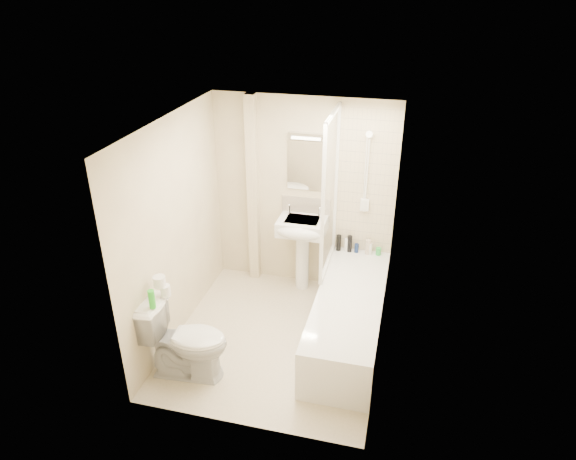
# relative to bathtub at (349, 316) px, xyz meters

# --- Properties ---
(floor) EXTENTS (2.50, 2.50, 0.00)m
(floor) POSITION_rel_bathtub_xyz_m (-0.75, -0.20, -0.29)
(floor) COLOR beige
(floor) RESTS_ON ground
(wall_back) EXTENTS (2.20, 0.02, 2.40)m
(wall_back) POSITION_rel_bathtub_xyz_m (-0.75, 1.05, 0.91)
(wall_back) COLOR beige
(wall_back) RESTS_ON ground
(wall_left) EXTENTS (0.02, 2.50, 2.40)m
(wall_left) POSITION_rel_bathtub_xyz_m (-1.85, -0.20, 0.91)
(wall_left) COLOR beige
(wall_left) RESTS_ON ground
(wall_right) EXTENTS (0.02, 2.50, 2.40)m
(wall_right) POSITION_rel_bathtub_xyz_m (0.35, -0.20, 0.91)
(wall_right) COLOR beige
(wall_right) RESTS_ON ground
(ceiling) EXTENTS (2.20, 2.50, 0.02)m
(ceiling) POSITION_rel_bathtub_xyz_m (-0.75, -0.20, 2.11)
(ceiling) COLOR white
(ceiling) RESTS_ON wall_back
(tile_back) EXTENTS (0.70, 0.01, 1.75)m
(tile_back) POSITION_rel_bathtub_xyz_m (0.00, 1.04, 1.14)
(tile_back) COLOR beige
(tile_back) RESTS_ON wall_back
(tile_right) EXTENTS (0.01, 2.10, 1.75)m
(tile_right) POSITION_rel_bathtub_xyz_m (0.34, 0.00, 1.14)
(tile_right) COLOR beige
(tile_right) RESTS_ON wall_right
(pipe_boxing) EXTENTS (0.12, 0.12, 2.40)m
(pipe_boxing) POSITION_rel_bathtub_xyz_m (-1.37, 0.99, 0.91)
(pipe_boxing) COLOR beige
(pipe_boxing) RESTS_ON ground
(splashback) EXTENTS (0.60, 0.02, 0.30)m
(splashback) POSITION_rel_bathtub_xyz_m (-0.71, 1.04, 0.74)
(splashback) COLOR beige
(splashback) RESTS_ON wall_back
(mirror) EXTENTS (0.46, 0.01, 0.60)m
(mirror) POSITION_rel_bathtub_xyz_m (-0.71, 1.04, 1.29)
(mirror) COLOR white
(mirror) RESTS_ON wall_back
(strip_light) EXTENTS (0.42, 0.07, 0.07)m
(strip_light) POSITION_rel_bathtub_xyz_m (-0.71, 1.02, 1.66)
(strip_light) COLOR silver
(strip_light) RESTS_ON wall_back
(bathtub) EXTENTS (0.70, 2.10, 0.55)m
(bathtub) POSITION_rel_bathtub_xyz_m (0.00, 0.00, 0.00)
(bathtub) COLOR white
(bathtub) RESTS_ON ground
(shower_screen) EXTENTS (0.04, 0.92, 1.80)m
(shower_screen) POSITION_rel_bathtub_xyz_m (-0.35, 0.60, 1.16)
(shower_screen) COLOR white
(shower_screen) RESTS_ON bathtub
(shower_fixture) EXTENTS (0.10, 0.16, 0.99)m
(shower_fixture) POSITION_rel_bathtub_xyz_m (-0.00, 0.99, 1.26)
(shower_fixture) COLOR white
(shower_fixture) RESTS_ON wall_back
(pedestal_sink) EXTENTS (0.57, 0.51, 1.11)m
(pedestal_sink) POSITION_rel_bathtub_xyz_m (-0.71, 0.81, 0.49)
(pedestal_sink) COLOR white
(pedestal_sink) RESTS_ON ground
(bottle_black_a) EXTENTS (0.06, 0.06, 0.20)m
(bottle_black_a) POSITION_rel_bathtub_xyz_m (-0.28, 0.96, 0.36)
(bottle_black_a) COLOR black
(bottle_black_a) RESTS_ON bathtub
(bottle_white_a) EXTENTS (0.05, 0.05, 0.17)m
(bottle_white_a) POSITION_rel_bathtub_xyz_m (-0.18, 0.96, 0.34)
(bottle_white_a) COLOR white
(bottle_white_a) RESTS_ON bathtub
(bottle_black_b) EXTENTS (0.06, 0.06, 0.21)m
(bottle_black_b) POSITION_rel_bathtub_xyz_m (-0.14, 0.96, 0.37)
(bottle_black_b) COLOR black
(bottle_black_b) RESTS_ON bathtub
(bottle_blue) EXTENTS (0.05, 0.05, 0.11)m
(bottle_blue) POSITION_rel_bathtub_xyz_m (-0.06, 0.96, 0.32)
(bottle_blue) COLOR navy
(bottle_blue) RESTS_ON bathtub
(bottle_cream) EXTENTS (0.07, 0.07, 0.18)m
(bottle_cream) POSITION_rel_bathtub_xyz_m (0.08, 0.96, 0.35)
(bottle_cream) COLOR beige
(bottle_cream) RESTS_ON bathtub
(bottle_white_b) EXTENTS (0.06, 0.06, 0.14)m
(bottle_white_b) POSITION_rel_bathtub_xyz_m (0.10, 0.96, 0.33)
(bottle_white_b) COLOR white
(bottle_white_b) RESTS_ON bathtub
(bottle_green) EXTENTS (0.06, 0.06, 0.09)m
(bottle_green) POSITION_rel_bathtub_xyz_m (0.21, 0.96, 0.31)
(bottle_green) COLOR green
(bottle_green) RESTS_ON bathtub
(toilet) EXTENTS (0.59, 0.88, 0.83)m
(toilet) POSITION_rel_bathtub_xyz_m (-1.47, -0.94, 0.13)
(toilet) COLOR white
(toilet) RESTS_ON ground
(toilet_roll_lower) EXTENTS (0.10, 0.10, 0.11)m
(toilet_roll_lower) POSITION_rel_bathtub_xyz_m (-1.68, -0.84, 0.60)
(toilet_roll_lower) COLOR white
(toilet_roll_lower) RESTS_ON toilet
(toilet_roll_upper) EXTENTS (0.12, 0.12, 0.10)m
(toilet_roll_upper) POSITION_rel_bathtub_xyz_m (-1.73, -0.85, 0.70)
(toilet_roll_upper) COLOR white
(toilet_roll_upper) RESTS_ON toilet_roll_lower
(green_bottle) EXTENTS (0.06, 0.06, 0.19)m
(green_bottle) POSITION_rel_bathtub_xyz_m (-1.71, -1.05, 0.63)
(green_bottle) COLOR green
(green_bottle) RESTS_ON toilet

